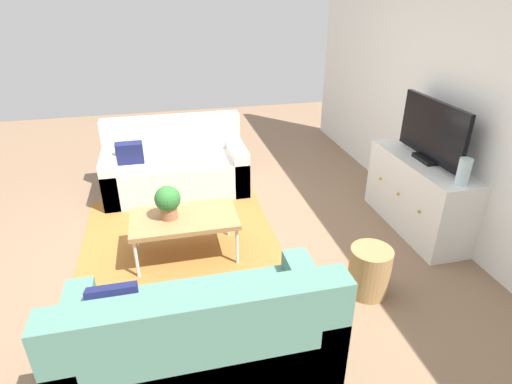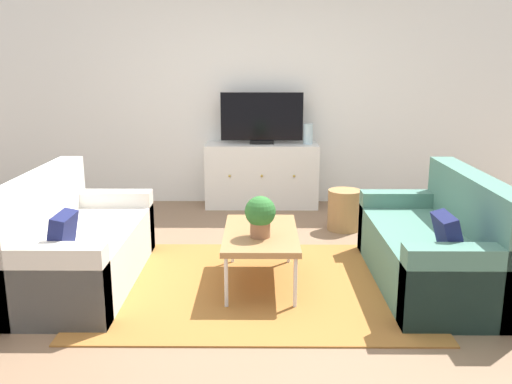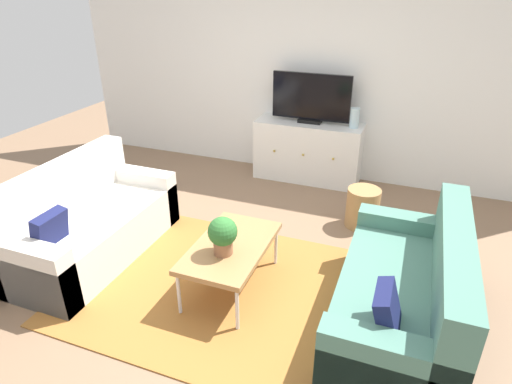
{
  "view_description": "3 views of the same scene",
  "coord_description": "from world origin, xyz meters",
  "px_view_note": "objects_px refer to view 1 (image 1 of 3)",
  "views": [
    {
      "loc": [
        3.35,
        -0.2,
        2.32
      ],
      "look_at": [
        0.0,
        0.58,
        0.57
      ],
      "focal_mm": 29.07,
      "sensor_mm": 36.0,
      "label": 1
    },
    {
      "loc": [
        0.03,
        -4.12,
        1.7
      ],
      "look_at": [
        0.0,
        0.58,
        0.57
      ],
      "focal_mm": 38.51,
      "sensor_mm": 36.0,
      "label": 2
    },
    {
      "loc": [
        1.28,
        -2.76,
        2.35
      ],
      "look_at": [
        0.0,
        0.58,
        0.57
      ],
      "focal_mm": 30.36,
      "sensor_mm": 36.0,
      "label": 3
    }
  ],
  "objects_px": {
    "glass_vase": "(464,172)",
    "couch_right_side": "(202,344)",
    "tv_console": "(418,195)",
    "couch_left_side": "(175,167)",
    "wicker_basket": "(369,271)",
    "flat_screen_tv": "(432,132)",
    "coffee_table": "(184,220)",
    "potted_plant": "(168,201)"
  },
  "relations": [
    {
      "from": "couch_left_side",
      "to": "couch_right_side",
      "type": "xyz_separation_m",
      "value": [
        2.87,
        0.0,
        0.0
      ]
    },
    {
      "from": "glass_vase",
      "to": "wicker_basket",
      "type": "height_order",
      "value": "glass_vase"
    },
    {
      "from": "couch_right_side",
      "to": "tv_console",
      "type": "height_order",
      "value": "couch_right_side"
    },
    {
      "from": "couch_left_side",
      "to": "couch_right_side",
      "type": "height_order",
      "value": "same"
    },
    {
      "from": "couch_left_side",
      "to": "tv_console",
      "type": "relative_size",
      "value": 1.26
    },
    {
      "from": "couch_left_side",
      "to": "coffee_table",
      "type": "bearing_deg",
      "value": 0.11
    },
    {
      "from": "glass_vase",
      "to": "couch_right_side",
      "type": "bearing_deg",
      "value": -70.58
    },
    {
      "from": "couch_left_side",
      "to": "tv_console",
      "type": "xyz_separation_m",
      "value": [
        1.49,
        2.37,
        0.09
      ]
    },
    {
      "from": "couch_right_side",
      "to": "coffee_table",
      "type": "xyz_separation_m",
      "value": [
        -1.39,
        0.0,
        0.1
      ]
    },
    {
      "from": "glass_vase",
      "to": "wicker_basket",
      "type": "xyz_separation_m",
      "value": [
        0.31,
        -0.95,
        -0.66
      ]
    },
    {
      "from": "flat_screen_tv",
      "to": "wicker_basket",
      "type": "height_order",
      "value": "flat_screen_tv"
    },
    {
      "from": "coffee_table",
      "to": "potted_plant",
      "type": "height_order",
      "value": "potted_plant"
    },
    {
      "from": "flat_screen_tv",
      "to": "tv_console",
      "type": "bearing_deg",
      "value": -90.0
    },
    {
      "from": "couch_right_side",
      "to": "tv_console",
      "type": "bearing_deg",
      "value": 120.12
    },
    {
      "from": "potted_plant",
      "to": "flat_screen_tv",
      "type": "relative_size",
      "value": 0.33
    },
    {
      "from": "couch_right_side",
      "to": "wicker_basket",
      "type": "distance_m",
      "value": 1.52
    },
    {
      "from": "couch_left_side",
      "to": "tv_console",
      "type": "bearing_deg",
      "value": 57.88
    },
    {
      "from": "potted_plant",
      "to": "glass_vase",
      "type": "relative_size",
      "value": 1.31
    },
    {
      "from": "potted_plant",
      "to": "wicker_basket",
      "type": "distance_m",
      "value": 1.82
    },
    {
      "from": "couch_left_side",
      "to": "wicker_basket",
      "type": "xyz_separation_m",
      "value": [
        2.34,
        1.43,
        -0.08
      ]
    },
    {
      "from": "potted_plant",
      "to": "tv_console",
      "type": "height_order",
      "value": "tv_console"
    },
    {
      "from": "coffee_table",
      "to": "couch_right_side",
      "type": "bearing_deg",
      "value": -0.12
    },
    {
      "from": "couch_right_side",
      "to": "coffee_table",
      "type": "bearing_deg",
      "value": 179.88
    },
    {
      "from": "couch_left_side",
      "to": "glass_vase",
      "type": "height_order",
      "value": "glass_vase"
    },
    {
      "from": "flat_screen_tv",
      "to": "potted_plant",
      "type": "bearing_deg",
      "value": -90.45
    },
    {
      "from": "couch_left_side",
      "to": "wicker_basket",
      "type": "distance_m",
      "value": 2.74
    },
    {
      "from": "tv_console",
      "to": "flat_screen_tv",
      "type": "relative_size",
      "value": 1.38
    },
    {
      "from": "glass_vase",
      "to": "coffee_table",
      "type": "bearing_deg",
      "value": -103.2
    },
    {
      "from": "flat_screen_tv",
      "to": "couch_left_side",
      "type": "bearing_deg",
      "value": -121.9
    },
    {
      "from": "coffee_table",
      "to": "flat_screen_tv",
      "type": "xyz_separation_m",
      "value": [
        0.02,
        2.39,
        0.66
      ]
    },
    {
      "from": "wicker_basket",
      "to": "flat_screen_tv",
      "type": "bearing_deg",
      "value": 131.14
    },
    {
      "from": "couch_left_side",
      "to": "potted_plant",
      "type": "height_order",
      "value": "couch_left_side"
    },
    {
      "from": "couch_left_side",
      "to": "wicker_basket",
      "type": "relative_size",
      "value": 4.0
    },
    {
      "from": "flat_screen_tv",
      "to": "couch_right_side",
      "type": "bearing_deg",
      "value": -60.09
    },
    {
      "from": "couch_left_side",
      "to": "tv_console",
      "type": "height_order",
      "value": "couch_left_side"
    },
    {
      "from": "flat_screen_tv",
      "to": "wicker_basket",
      "type": "distance_m",
      "value": 1.54
    },
    {
      "from": "coffee_table",
      "to": "glass_vase",
      "type": "height_order",
      "value": "glass_vase"
    },
    {
      "from": "couch_left_side",
      "to": "tv_console",
      "type": "distance_m",
      "value": 2.8
    },
    {
      "from": "couch_right_side",
      "to": "tv_console",
      "type": "xyz_separation_m",
      "value": [
        -1.38,
        2.37,
        0.09
      ]
    },
    {
      "from": "tv_console",
      "to": "glass_vase",
      "type": "bearing_deg",
      "value": 0.0
    },
    {
      "from": "tv_console",
      "to": "wicker_basket",
      "type": "xyz_separation_m",
      "value": [
        0.85,
        -0.95,
        -0.17
      ]
    },
    {
      "from": "potted_plant",
      "to": "glass_vase",
      "type": "xyz_separation_m",
      "value": [
        0.56,
        2.5,
        0.27
      ]
    }
  ]
}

